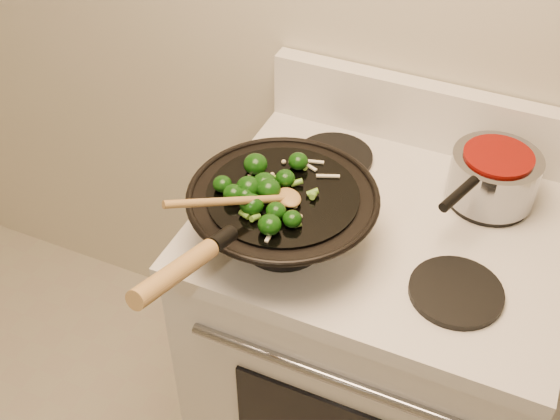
% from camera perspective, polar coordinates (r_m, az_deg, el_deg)
% --- Properties ---
extents(stove, '(0.78, 0.67, 1.08)m').
position_cam_1_polar(stove, '(1.84, 7.37, -11.06)').
color(stove, white).
rests_on(stove, ground).
extents(wok, '(0.38, 0.63, 0.25)m').
position_cam_1_polar(wok, '(1.39, 0.13, -0.33)').
color(wok, black).
rests_on(wok, stove).
extents(stirfry, '(0.22, 0.26, 0.04)m').
position_cam_1_polar(stirfry, '(1.34, -1.43, 1.64)').
color(stirfry, '#0D3508').
rests_on(stirfry, wok).
extents(wooden_spoon, '(0.20, 0.23, 0.09)m').
position_cam_1_polar(wooden_spoon, '(1.30, -2.09, 0.85)').
color(wooden_spoon, '#A27840').
rests_on(wooden_spoon, wok).
extents(saucepan, '(0.19, 0.30, 0.11)m').
position_cam_1_polar(saucepan, '(1.56, 16.95, 2.66)').
color(saucepan, gray).
rests_on(saucepan, stove).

